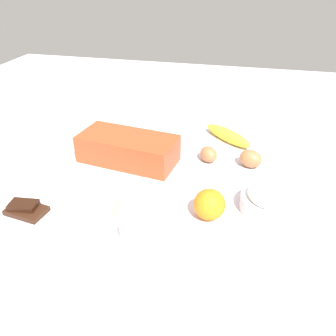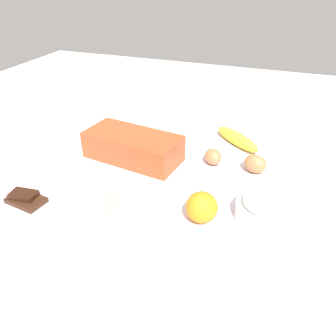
{
  "view_description": "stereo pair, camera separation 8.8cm",
  "coord_description": "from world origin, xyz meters",
  "px_view_note": "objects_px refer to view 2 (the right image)",
  "views": [
    {
      "loc": [
        -0.17,
        0.73,
        0.51
      ],
      "look_at": [
        0.0,
        0.0,
        0.04
      ],
      "focal_mm": 35.91,
      "sensor_mm": 36.0,
      "label": 1
    },
    {
      "loc": [
        -0.26,
        0.71,
        0.51
      ],
      "look_at": [
        0.0,
        0.0,
        0.04
      ],
      "focal_mm": 35.91,
      "sensor_mm": 36.0,
      "label": 2
    }
  ],
  "objects_px": {
    "butter_block": "(96,198)",
    "banana": "(237,139)",
    "orange_fruit": "(202,207)",
    "chocolate_plate": "(26,202)",
    "egg_beside_bowl": "(255,164)",
    "loaf_pan": "(133,146)",
    "flour_bowl": "(266,207)",
    "egg_near_butter": "(213,157)",
    "sugar_bowl": "(136,223)"
  },
  "relations": [
    {
      "from": "sugar_bowl",
      "to": "banana",
      "type": "height_order",
      "value": "sugar_bowl"
    },
    {
      "from": "sugar_bowl",
      "to": "orange_fruit",
      "type": "distance_m",
      "value": 0.15
    },
    {
      "from": "egg_beside_bowl",
      "to": "chocolate_plate",
      "type": "xyz_separation_m",
      "value": [
        0.5,
        0.34,
        -0.02
      ]
    },
    {
      "from": "loaf_pan",
      "to": "egg_near_butter",
      "type": "height_order",
      "value": "loaf_pan"
    },
    {
      "from": "loaf_pan",
      "to": "flour_bowl",
      "type": "bearing_deg",
      "value": 168.42
    },
    {
      "from": "chocolate_plate",
      "to": "egg_beside_bowl",
      "type": "bearing_deg",
      "value": -145.23
    },
    {
      "from": "butter_block",
      "to": "banana",
      "type": "bearing_deg",
      "value": -120.02
    },
    {
      "from": "banana",
      "to": "sugar_bowl",
      "type": "bearing_deg",
      "value": 75.04
    },
    {
      "from": "sugar_bowl",
      "to": "egg_beside_bowl",
      "type": "height_order",
      "value": "sugar_bowl"
    },
    {
      "from": "loaf_pan",
      "to": "banana",
      "type": "bearing_deg",
      "value": -136.22
    },
    {
      "from": "orange_fruit",
      "to": "egg_beside_bowl",
      "type": "height_order",
      "value": "orange_fruit"
    },
    {
      "from": "egg_beside_bowl",
      "to": "orange_fruit",
      "type": "bearing_deg",
      "value": 71.08
    },
    {
      "from": "loaf_pan",
      "to": "chocolate_plate",
      "type": "relative_size",
      "value": 2.27
    },
    {
      "from": "banana",
      "to": "chocolate_plate",
      "type": "distance_m",
      "value": 0.65
    },
    {
      "from": "butter_block",
      "to": "flour_bowl",
      "type": "bearing_deg",
      "value": -165.04
    },
    {
      "from": "loaf_pan",
      "to": "chocolate_plate",
      "type": "height_order",
      "value": "loaf_pan"
    },
    {
      "from": "chocolate_plate",
      "to": "orange_fruit",
      "type": "bearing_deg",
      "value": -167.15
    },
    {
      "from": "banana",
      "to": "chocolate_plate",
      "type": "height_order",
      "value": "banana"
    },
    {
      "from": "chocolate_plate",
      "to": "butter_block",
      "type": "bearing_deg",
      "value": -162.95
    },
    {
      "from": "loaf_pan",
      "to": "banana",
      "type": "relative_size",
      "value": 1.56
    },
    {
      "from": "loaf_pan",
      "to": "egg_near_butter",
      "type": "relative_size",
      "value": 5.1
    },
    {
      "from": "egg_beside_bowl",
      "to": "banana",
      "type": "bearing_deg",
      "value": -62.83
    },
    {
      "from": "banana",
      "to": "orange_fruit",
      "type": "relative_size",
      "value": 2.62
    },
    {
      "from": "egg_near_butter",
      "to": "chocolate_plate",
      "type": "xyz_separation_m",
      "value": [
        0.38,
        0.35,
        -0.01
      ]
    },
    {
      "from": "banana",
      "to": "egg_near_butter",
      "type": "height_order",
      "value": "egg_near_butter"
    },
    {
      "from": "orange_fruit",
      "to": "egg_beside_bowl",
      "type": "distance_m",
      "value": 0.27
    },
    {
      "from": "loaf_pan",
      "to": "orange_fruit",
      "type": "xyz_separation_m",
      "value": [
        -0.26,
        0.2,
        -0.01
      ]
    },
    {
      "from": "sugar_bowl",
      "to": "orange_fruit",
      "type": "height_order",
      "value": "orange_fruit"
    },
    {
      "from": "flour_bowl",
      "to": "egg_beside_bowl",
      "type": "relative_size",
      "value": 2.09
    },
    {
      "from": "loaf_pan",
      "to": "banana",
      "type": "distance_m",
      "value": 0.34
    },
    {
      "from": "sugar_bowl",
      "to": "orange_fruit",
      "type": "bearing_deg",
      "value": -143.25
    },
    {
      "from": "loaf_pan",
      "to": "flour_bowl",
      "type": "distance_m",
      "value": 0.42
    },
    {
      "from": "sugar_bowl",
      "to": "egg_beside_bowl",
      "type": "xyz_separation_m",
      "value": [
        -0.21,
        -0.34,
        -0.0
      ]
    },
    {
      "from": "banana",
      "to": "egg_near_butter",
      "type": "xyz_separation_m",
      "value": [
        0.04,
        0.14,
        0.0
      ]
    },
    {
      "from": "orange_fruit",
      "to": "chocolate_plate",
      "type": "relative_size",
      "value": 0.56
    },
    {
      "from": "banana",
      "to": "butter_block",
      "type": "height_order",
      "value": "butter_block"
    },
    {
      "from": "orange_fruit",
      "to": "sugar_bowl",
      "type": "bearing_deg",
      "value": 36.75
    },
    {
      "from": "sugar_bowl",
      "to": "butter_block",
      "type": "relative_size",
      "value": 1.34
    },
    {
      "from": "sugar_bowl",
      "to": "chocolate_plate",
      "type": "relative_size",
      "value": 0.93
    },
    {
      "from": "butter_block",
      "to": "egg_beside_bowl",
      "type": "distance_m",
      "value": 0.44
    },
    {
      "from": "loaf_pan",
      "to": "butter_block",
      "type": "bearing_deg",
      "value": 102.68
    },
    {
      "from": "butter_block",
      "to": "chocolate_plate",
      "type": "distance_m",
      "value": 0.17
    },
    {
      "from": "orange_fruit",
      "to": "chocolate_plate",
      "type": "distance_m",
      "value": 0.42
    },
    {
      "from": "sugar_bowl",
      "to": "banana",
      "type": "bearing_deg",
      "value": -104.96
    },
    {
      "from": "flour_bowl",
      "to": "egg_near_butter",
      "type": "bearing_deg",
      "value": -48.94
    },
    {
      "from": "sugar_bowl",
      "to": "banana",
      "type": "xyz_separation_m",
      "value": [
        -0.13,
        -0.49,
        -0.01
      ]
    },
    {
      "from": "flour_bowl",
      "to": "banana",
      "type": "bearing_deg",
      "value": -69.81
    },
    {
      "from": "flour_bowl",
      "to": "egg_beside_bowl",
      "type": "distance_m",
      "value": 0.2
    },
    {
      "from": "flour_bowl",
      "to": "sugar_bowl",
      "type": "relative_size",
      "value": 1.13
    },
    {
      "from": "egg_beside_bowl",
      "to": "chocolate_plate",
      "type": "relative_size",
      "value": 0.5
    }
  ]
}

